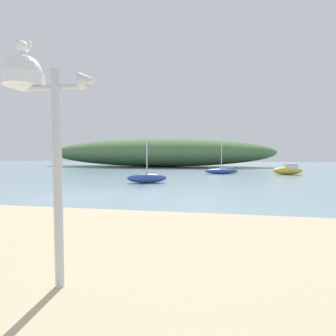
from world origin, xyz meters
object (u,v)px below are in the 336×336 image
(mast_structure, at_px, (34,96))
(seagull_on_radar, at_px, (24,45))
(sailboat_inner_mooring, at_px, (221,171))
(motorboat_far_right, at_px, (288,170))
(sailboat_centre_water, at_px, (147,178))

(mast_structure, relative_size, seagull_on_radar, 9.65)
(seagull_on_radar, distance_m, sailboat_inner_mooring, 24.72)
(mast_structure, distance_m, motorboat_far_right, 26.44)
(sailboat_inner_mooring, relative_size, sailboat_centre_water, 1.26)
(seagull_on_radar, bearing_deg, sailboat_centre_water, 98.50)
(sailboat_centre_water, bearing_deg, sailboat_inner_mooring, 61.32)
(sailboat_centre_water, bearing_deg, mast_structure, -80.95)
(mast_structure, bearing_deg, motorboat_far_right, 69.02)
(mast_structure, height_order, sailboat_centre_water, mast_structure)
(sailboat_inner_mooring, bearing_deg, mast_structure, -96.90)
(mast_structure, height_order, motorboat_far_right, mast_structure)
(mast_structure, xyz_separation_m, seagull_on_radar, (-0.15, 0.02, 0.68))
(sailboat_inner_mooring, xyz_separation_m, motorboat_far_right, (6.48, 0.25, 0.16))
(seagull_on_radar, bearing_deg, mast_structure, -6.46)
(seagull_on_radar, height_order, sailboat_centre_water, seagull_on_radar)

